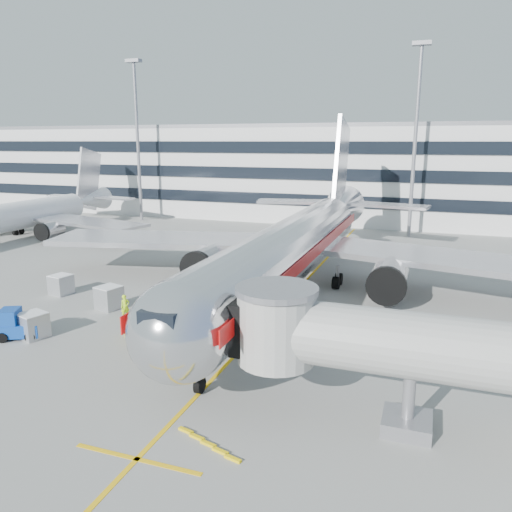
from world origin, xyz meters
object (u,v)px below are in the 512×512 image
(cargo_container_left, at_px, (109,297))
(ramp_worker, at_px, (125,307))
(baggage_tug, at_px, (17,325))
(belt_loader, at_px, (161,330))
(main_jet, at_px, (298,244))
(cargo_container_front, at_px, (33,325))
(cargo_container_right, at_px, (61,284))

(cargo_container_left, relative_size, ramp_worker, 1.15)
(baggage_tug, bearing_deg, belt_loader, 18.23)
(main_jet, distance_m, cargo_container_left, 16.39)
(belt_loader, bearing_deg, ramp_worker, 149.41)
(main_jet, bearing_deg, cargo_container_front, -130.02)
(belt_loader, relative_size, cargo_container_front, 2.37)
(main_jet, xyz_separation_m, baggage_tug, (-14.87, -17.03, -3.35))
(baggage_tug, relative_size, cargo_container_left, 1.50)
(cargo_container_left, height_order, ramp_worker, ramp_worker)
(baggage_tug, relative_size, ramp_worker, 1.72)
(cargo_container_left, xyz_separation_m, ramp_worker, (2.49, -1.49, -0.00))
(baggage_tug, distance_m, cargo_container_left, 7.53)
(baggage_tug, bearing_deg, cargo_container_front, 25.18)
(cargo_container_left, xyz_separation_m, cargo_container_right, (-6.25, 1.84, -0.05))
(baggage_tug, distance_m, cargo_container_right, 9.93)
(cargo_container_left, xyz_separation_m, cargo_container_front, (-1.22, -6.77, -0.05))
(baggage_tug, xyz_separation_m, cargo_container_left, (2.17, 7.22, 0.02))
(main_jet, height_order, cargo_container_front, main_jet)
(cargo_container_left, bearing_deg, cargo_container_front, -100.22)
(baggage_tug, height_order, cargo_container_left, baggage_tug)
(cargo_container_front, bearing_deg, cargo_container_right, 120.29)
(main_jet, bearing_deg, cargo_container_right, -157.18)
(belt_loader, height_order, cargo_container_left, belt_loader)
(main_jet, relative_size, cargo_container_left, 24.48)
(baggage_tug, bearing_deg, ramp_worker, 50.91)
(cargo_container_front, bearing_deg, baggage_tug, -154.82)
(ramp_worker, bearing_deg, cargo_container_right, 104.51)
(belt_loader, bearing_deg, cargo_container_front, -162.61)
(main_jet, distance_m, cargo_container_front, 21.91)
(belt_loader, height_order, ramp_worker, belt_loader)
(belt_loader, height_order, baggage_tug, belt_loader)
(belt_loader, xyz_separation_m, ramp_worker, (-4.56, 2.69, 0.27))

